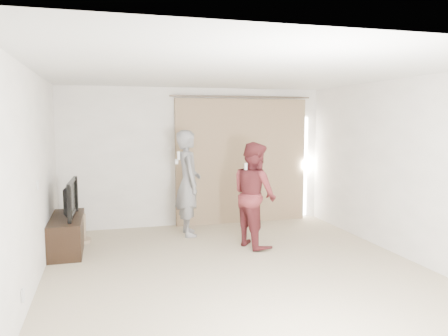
{
  "coord_description": "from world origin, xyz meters",
  "views": [
    {
      "loc": [
        -1.68,
        -5.36,
        2.0
      ],
      "look_at": [
        0.13,
        1.2,
        1.25
      ],
      "focal_mm": 35.0,
      "sensor_mm": 36.0,
      "label": 1
    }
  ],
  "objects_px": {
    "tv_console": "(67,234)",
    "person_man": "(188,183)",
    "person_woman": "(254,194)",
    "tv": "(66,199)"
  },
  "relations": [
    {
      "from": "person_man",
      "to": "person_woman",
      "type": "height_order",
      "value": "person_man"
    },
    {
      "from": "person_woman",
      "to": "tv_console",
      "type": "bearing_deg",
      "value": 169.23
    },
    {
      "from": "person_man",
      "to": "person_woman",
      "type": "distance_m",
      "value": 1.29
    },
    {
      "from": "tv_console",
      "to": "person_woman",
      "type": "height_order",
      "value": "person_woman"
    },
    {
      "from": "tv",
      "to": "person_man",
      "type": "xyz_separation_m",
      "value": [
        1.97,
        0.4,
        0.11
      ]
    },
    {
      "from": "tv",
      "to": "person_woman",
      "type": "xyz_separation_m",
      "value": [
        2.85,
        -0.54,
        0.02
      ]
    },
    {
      "from": "tv",
      "to": "person_woman",
      "type": "height_order",
      "value": "person_woman"
    },
    {
      "from": "tv_console",
      "to": "tv",
      "type": "xyz_separation_m",
      "value": [
        0.0,
        0.0,
        0.55
      ]
    },
    {
      "from": "tv_console",
      "to": "person_woman",
      "type": "bearing_deg",
      "value": -10.77
    },
    {
      "from": "tv_console",
      "to": "person_man",
      "type": "relative_size",
      "value": 0.74
    }
  ]
}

